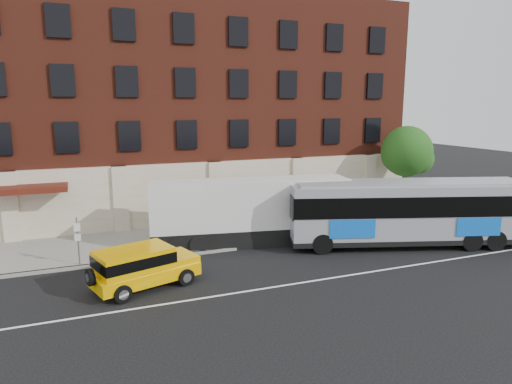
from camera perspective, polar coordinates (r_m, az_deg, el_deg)
name	(u,v)px	position (r m, az deg, el deg)	size (l,w,h in m)	color
ground	(292,289)	(19.95, 4.61, -12.11)	(120.00, 120.00, 0.00)	black
sidewalk	(228,233)	(27.83, -3.51, -5.20)	(60.00, 6.00, 0.15)	gray
kerb	(245,247)	(25.11, -1.40, -6.98)	(60.00, 0.25, 0.15)	gray
lane_line	(288,285)	(20.36, 3.99, -11.59)	(60.00, 0.12, 0.01)	white
building	(194,108)	(34.37, -7.79, 10.47)	(30.00, 12.10, 15.00)	maroon
sign_pole	(78,239)	(23.50, -21.52, -5.52)	(0.30, 0.20, 2.50)	slate
street_tree	(407,153)	(33.97, 18.50, 4.63)	(3.60, 3.60, 6.20)	#3C2A1E
city_bus	(409,210)	(26.64, 18.68, -2.19)	(13.59, 6.77, 3.66)	gray
yellow_suv	(141,265)	(20.24, -14.32, -8.92)	(4.87, 3.11, 1.81)	#FFB600
shipping_container	(250,212)	(25.57, -0.71, -2.57)	(11.31, 4.15, 3.70)	black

